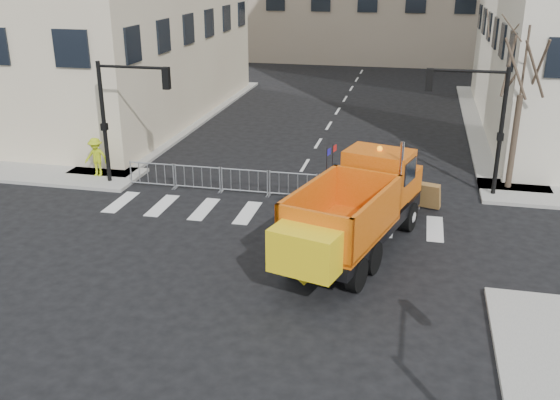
% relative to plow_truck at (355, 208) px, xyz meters
% --- Properties ---
extents(ground, '(120.00, 120.00, 0.00)m').
position_rel_plow_truck_xyz_m(ground, '(-3.37, -2.78, -1.65)').
color(ground, black).
rests_on(ground, ground).
extents(sidewalk_back, '(64.00, 5.00, 0.15)m').
position_rel_plow_truck_xyz_m(sidewalk_back, '(-3.37, 5.72, -1.58)').
color(sidewalk_back, gray).
rests_on(sidewalk_back, ground).
extents(traffic_light_left, '(0.18, 0.18, 5.40)m').
position_rel_plow_truck_xyz_m(traffic_light_left, '(-11.37, 4.72, 1.05)').
color(traffic_light_left, black).
rests_on(traffic_light_left, ground).
extents(traffic_light_right, '(0.18, 0.18, 5.40)m').
position_rel_plow_truck_xyz_m(traffic_light_right, '(5.13, 6.72, 1.05)').
color(traffic_light_right, black).
rests_on(traffic_light_right, ground).
extents(crowd_barriers, '(12.60, 0.60, 1.10)m').
position_rel_plow_truck_xyz_m(crowd_barriers, '(-4.12, 4.82, -1.10)').
color(crowd_barriers, '#9EA0A5').
rests_on(crowd_barriers, ground).
extents(street_tree, '(3.00, 3.00, 7.50)m').
position_rel_plow_truck_xyz_m(street_tree, '(5.83, 7.72, 2.10)').
color(street_tree, '#382B21').
rests_on(street_tree, ground).
extents(plow_truck, '(5.08, 9.92, 3.72)m').
position_rel_plow_truck_xyz_m(plow_truck, '(0.00, 0.00, 0.00)').
color(plow_truck, black).
rests_on(plow_truck, ground).
extents(cop_a, '(0.77, 0.58, 1.92)m').
position_rel_plow_truck_xyz_m(cop_a, '(1.65, 3.67, -0.69)').
color(cop_a, black).
rests_on(cop_a, ground).
extents(cop_b, '(1.05, 0.86, 2.02)m').
position_rel_plow_truck_xyz_m(cop_b, '(1.53, 4.22, -0.65)').
color(cop_b, black).
rests_on(cop_b, ground).
extents(cop_c, '(1.02, 1.06, 1.77)m').
position_rel_plow_truck_xyz_m(cop_c, '(0.05, 4.22, -0.77)').
color(cop_c, black).
rests_on(cop_c, ground).
extents(worker, '(1.17, 0.71, 1.77)m').
position_rel_plow_truck_xyz_m(worker, '(-12.19, 5.21, -0.62)').
color(worker, '#ADC216').
rests_on(worker, sidewalk_back).
extents(newspaper_box, '(0.53, 0.49, 1.10)m').
position_rel_plow_truck_xyz_m(newspaper_box, '(0.65, 6.97, -0.95)').
color(newspaper_box, '#A20C12').
rests_on(newspaper_box, sidewalk_back).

